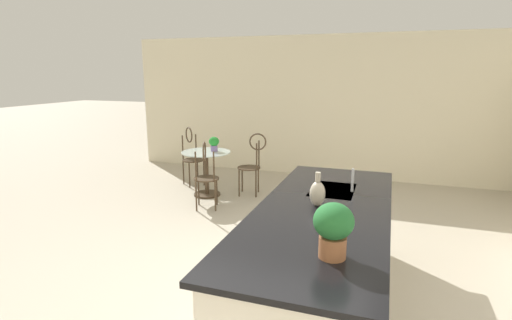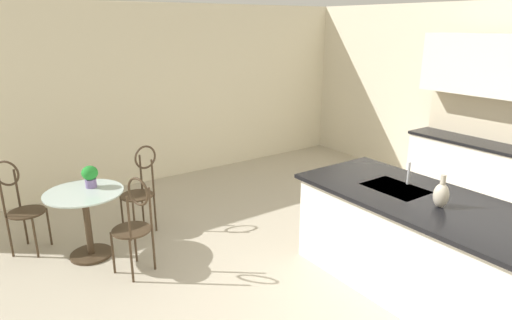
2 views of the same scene
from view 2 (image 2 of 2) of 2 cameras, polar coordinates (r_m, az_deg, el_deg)
name	(u,v)px [view 2 (image 2 of 2)]	position (r m, az deg, el deg)	size (l,w,h in m)	color
ground_plane	(345,317)	(4.04, 11.55, -19.49)	(40.00, 40.00, 0.00)	#B2A893
wall_left_window	(146,95)	(6.94, -14.12, 8.19)	(0.12, 7.80, 2.70)	beige
kitchen_island	(442,255)	(4.24, 23.10, -11.34)	(2.80, 1.06, 0.92)	white
back_counter_run	(500,178)	(6.48, 29.26, -2.03)	(2.44, 0.64, 1.52)	white
bistro_table	(87,218)	(4.96, -21.21, -7.05)	(0.80, 0.80, 0.74)	#3D2D1E
chair_near_window	(20,202)	(5.33, -28.47, -4.90)	(0.53, 0.53, 1.04)	#3D2D1E
chair_by_island	(141,185)	(5.34, -14.84, -3.21)	(0.44, 0.51, 1.04)	#3D2D1E
chair_toward_desk	(134,221)	(4.43, -15.60, -7.69)	(0.52, 0.49, 1.04)	#3D2D1E
sink_faucet	(409,173)	(4.43, 19.30, -1.65)	(0.02, 0.02, 0.22)	#B2B5BA
potted_plant_on_table	(90,175)	(4.92, -20.87, -1.86)	(0.17, 0.17, 0.24)	#7A669E
vase_on_counter	(441,195)	(3.99, 23.03, -4.19)	(0.13, 0.13, 0.29)	#BCB29E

